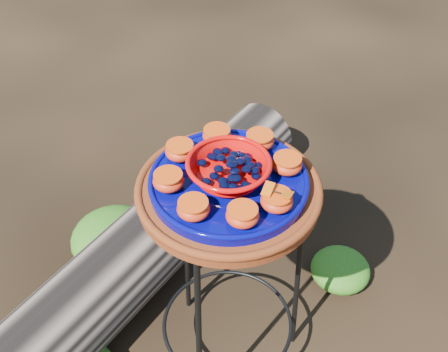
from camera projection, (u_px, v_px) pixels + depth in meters
ground at (227, 348)px, 1.86m from camera, size 60.00×60.00×0.00m
plant_stand at (228, 284)px, 1.62m from camera, size 0.44×0.44×0.70m
terracotta_saucer at (229, 192)px, 1.37m from camera, size 0.45×0.45×0.04m
cobalt_plate at (229, 183)px, 1.35m from camera, size 0.38×0.38×0.03m
red_bowl at (229, 171)px, 1.33m from camera, size 0.19×0.19×0.05m
glass_gems at (229, 158)px, 1.30m from camera, size 0.15×0.15×0.03m
orange_half_0 at (277, 201)px, 1.26m from camera, size 0.07×0.07×0.04m
orange_half_1 at (287, 164)px, 1.35m from camera, size 0.07×0.07×0.04m
orange_half_2 at (260, 141)px, 1.42m from camera, size 0.07×0.07×0.04m
orange_half_3 at (217, 136)px, 1.43m from camera, size 0.07×0.07×0.04m
orange_half_4 at (180, 151)px, 1.39m from camera, size 0.07×0.07×0.04m
orange_half_5 at (168, 181)px, 1.31m from camera, size 0.07×0.07×0.04m
orange_half_6 at (193, 209)px, 1.24m from camera, size 0.07×0.07×0.04m
orange_half_7 at (242, 215)px, 1.23m from camera, size 0.07×0.07×0.04m
butterfly at (277, 192)px, 1.24m from camera, size 0.10×0.08×0.01m
driftwood_log at (156, 236)px, 2.03m from camera, size 1.55×0.83×0.28m
foliage_right at (340, 269)px, 2.03m from camera, size 0.22×0.22×0.11m
foliage_back at (114, 237)px, 2.11m from camera, size 0.32×0.32×0.16m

